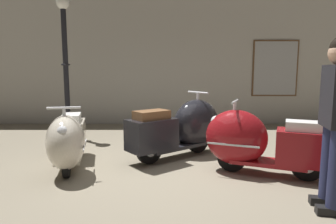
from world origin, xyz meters
TOP-DOWN VIEW (x-y plane):
  - ground_plane at (0.00, 0.00)m, footprint 60.00×60.00m
  - showroom_back_wall at (0.02, 4.10)m, footprint 18.00×0.24m
  - scooter_0 at (-1.38, 0.15)m, footprint 0.78×1.66m
  - scooter_1 at (0.35, 0.87)m, footprint 1.73×1.51m
  - scooter_2 at (1.31, -0.03)m, footprint 1.75×1.09m
  - lamppost at (-2.12, 2.34)m, footprint 0.28×0.28m
  - visitor_0 at (1.77, -1.14)m, footprint 0.34×0.60m

SIDE VIEW (x-z plane):
  - ground_plane at x=0.00m, z-range 0.00..0.00m
  - scooter_0 at x=-1.38m, z-range -0.04..0.93m
  - scooter_2 at x=1.31m, z-range -0.05..0.99m
  - scooter_1 at x=0.35m, z-range -0.05..1.05m
  - visitor_0 at x=1.77m, z-range 0.14..1.93m
  - lamppost at x=-2.12m, z-range 0.14..3.15m
  - showroom_back_wall at x=0.02m, z-range 0.00..3.40m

